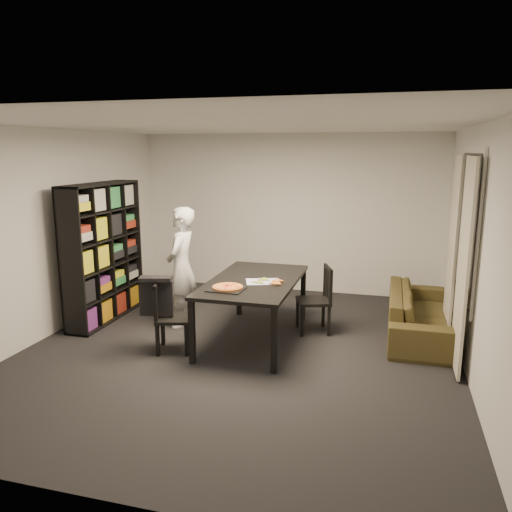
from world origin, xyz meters
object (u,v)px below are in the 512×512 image
(pepperoni_pizza, at_px, (228,287))
(sofa, at_px, (420,313))
(bookshelf, at_px, (103,252))
(chair_right, at_px, (320,295))
(baking_tray, at_px, (226,289))
(dining_table, at_px, (254,285))
(chair_left, at_px, (167,312))
(person, at_px, (182,267))

(pepperoni_pizza, relative_size, sofa, 0.18)
(pepperoni_pizza, height_order, sofa, pepperoni_pizza)
(pepperoni_pizza, bearing_deg, bookshelf, 160.29)
(chair_right, xyz_separation_m, baking_tray, (-0.93, -1.02, 0.28))
(bookshelf, height_order, sofa, bookshelf)
(bookshelf, height_order, dining_table, bookshelf)
(baking_tray, distance_m, pepperoni_pizza, 0.03)
(chair_left, relative_size, chair_right, 0.96)
(bookshelf, bearing_deg, chair_left, -32.47)
(dining_table, xyz_separation_m, person, (-1.07, 0.25, 0.10))
(chair_left, relative_size, baking_tray, 2.09)
(person, height_order, pepperoni_pizza, person)
(chair_right, distance_m, pepperoni_pizza, 1.39)
(pepperoni_pizza, distance_m, sofa, 2.55)
(bookshelf, xyz_separation_m, person, (1.15, 0.02, -0.15))
(sofa, bearing_deg, dining_table, 109.83)
(sofa, bearing_deg, bookshelf, 96.63)
(chair_right, bearing_deg, bookshelf, -104.65)
(chair_left, xyz_separation_m, person, (-0.18, 0.87, 0.33))
(person, bearing_deg, chair_right, 94.32)
(chair_right, bearing_deg, sofa, 80.63)
(baking_tray, distance_m, sofa, 2.57)
(chair_left, distance_m, chair_right, 1.98)
(dining_table, relative_size, chair_left, 2.22)
(bookshelf, distance_m, dining_table, 2.24)
(sofa, bearing_deg, chair_left, 114.81)
(sofa, bearing_deg, person, 98.69)
(person, relative_size, pepperoni_pizza, 4.59)
(dining_table, bearing_deg, baking_tray, -109.08)
(chair_right, distance_m, person, 1.86)
(person, bearing_deg, bookshelf, -92.15)
(pepperoni_pizza, bearing_deg, person, 139.92)
(chair_right, height_order, baking_tray, chair_right)
(bookshelf, relative_size, sofa, 0.96)
(bookshelf, bearing_deg, chair_right, 5.05)
(chair_right, bearing_deg, baking_tray, -62.14)
(chair_left, bearing_deg, chair_right, -71.13)
(chair_left, distance_m, baking_tray, 0.77)
(bookshelf, xyz_separation_m, baking_tray, (2.04, -0.76, -0.17))
(bookshelf, relative_size, dining_table, 1.02)
(pepperoni_pizza, bearing_deg, baking_tray, -116.53)
(dining_table, xyz_separation_m, sofa, (2.01, 0.72, -0.42))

